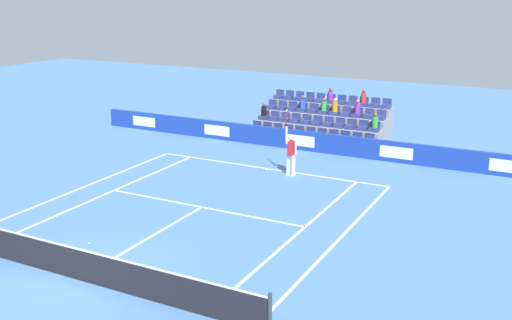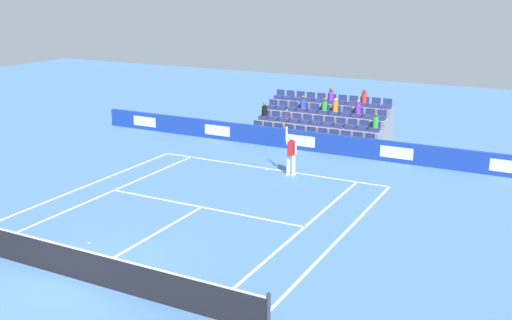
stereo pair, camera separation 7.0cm
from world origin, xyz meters
name	(u,v)px [view 2 (the right image)]	position (x,y,z in m)	size (l,w,h in m)	color
ground_plane	(77,279)	(0.00, 0.00, 0.00)	(80.00, 80.00, 0.00)	#4C7AB2
line_baseline	(268,169)	(0.00, -11.89, 0.00)	(10.97, 0.10, 0.01)	white
line_service	(202,207)	(0.00, -6.40, 0.00)	(8.23, 0.10, 0.01)	white
line_centre_service	(148,238)	(0.00, -3.20, 0.00)	(0.10, 6.40, 0.01)	white
line_singles_sideline_left	(107,194)	(4.12, -5.95, 0.00)	(0.10, 11.89, 0.01)	white
line_singles_sideline_right	(299,232)	(-4.12, -5.95, 0.00)	(0.10, 11.89, 0.01)	white
line_doubles_sideline_left	(80,188)	(5.49, -5.95, 0.00)	(0.10, 11.89, 0.01)	white
line_doubles_sideline_right	(339,239)	(-5.49, -5.95, 0.00)	(0.10, 11.89, 0.01)	white
line_centre_mark	(267,169)	(0.00, -11.79, 0.00)	(0.10, 0.20, 0.01)	white
sponsor_barrier	(301,140)	(0.00, -15.56, 0.48)	(23.97, 0.22, 0.97)	#193899
tennis_net	(75,263)	(0.00, 0.00, 0.49)	(11.97, 0.10, 1.07)	#33383D
tennis_player	(291,153)	(-1.27, -11.49, 0.99)	(0.53, 0.37, 2.85)	white
stadium_stand	(323,125)	(-0.01, -18.50, 0.68)	(6.82, 3.80, 2.61)	gray
loose_tennis_ball	(89,243)	(1.35, -1.95, 0.03)	(0.07, 0.07, 0.07)	#D1E533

